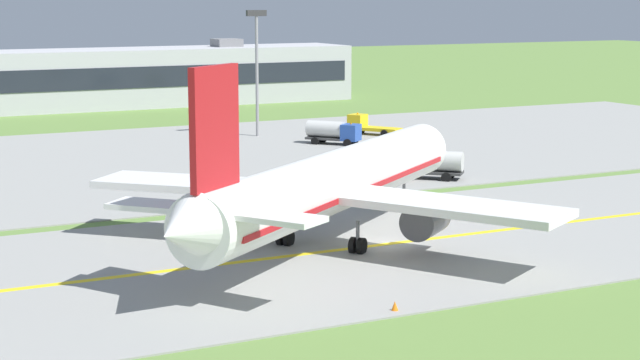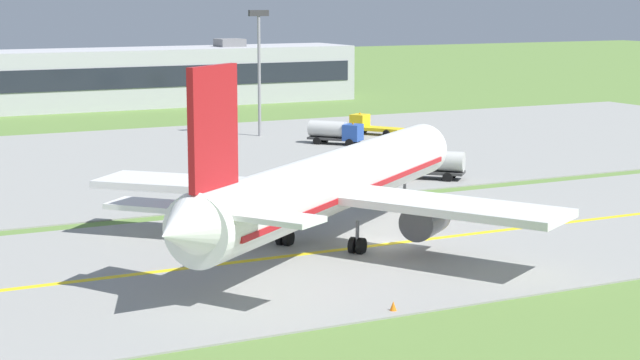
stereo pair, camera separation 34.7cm
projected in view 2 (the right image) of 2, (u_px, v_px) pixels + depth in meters
name	position (u px, v px, depth m)	size (l,w,h in m)	color
ground_plane	(386.00, 246.00, 69.98)	(500.00, 500.00, 0.00)	olive
taxiway_strip	(386.00, 245.00, 69.97)	(240.00, 28.00, 0.10)	gray
apron_pad	(266.00, 153.00, 111.35)	(140.00, 52.00, 0.10)	gray
taxiway_centreline	(386.00, 244.00, 69.96)	(220.00, 0.60, 0.01)	yellow
airplane_lead	(331.00, 184.00, 69.41)	(33.57, 29.17, 12.70)	white
service_truck_baggage	(369.00, 125.00, 125.88)	(5.18, 6.49, 2.59)	yellow
service_truck_fuel	(431.00, 163.00, 94.99)	(5.75, 5.63, 2.65)	orange
service_truck_catering	(335.00, 131.00, 117.32)	(5.39, 5.94, 2.65)	#264CA5
terminal_building	(154.00, 77.00, 160.55)	(62.65, 12.52, 9.75)	#B2B2B7
apron_light_mast	(259.00, 57.00, 122.95)	(2.40, 0.50, 14.70)	gray
traffic_cone_near_edge	(393.00, 307.00, 55.17)	(0.44, 0.44, 0.60)	orange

